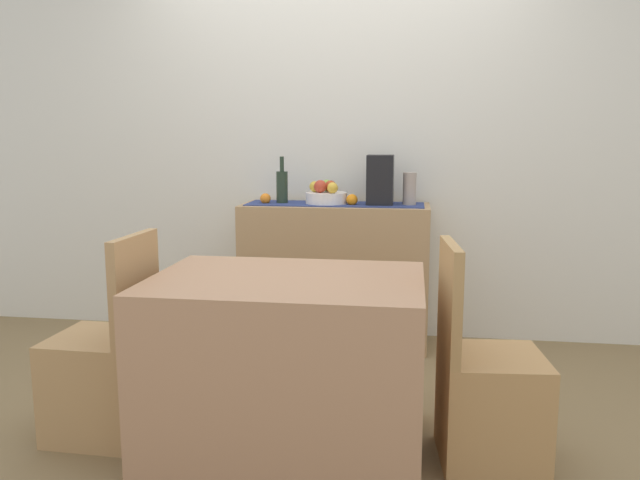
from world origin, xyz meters
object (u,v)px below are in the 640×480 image
(sideboard_console, at_px, (335,275))
(wine_bottle, at_px, (282,186))
(ceramic_vase, at_px, (410,189))
(dining_table, at_px, (287,363))
(fruit_bowl, at_px, (326,198))
(chair_near_window, at_px, (105,376))
(chair_by_corner, at_px, (487,399))
(coffee_maker, at_px, (380,180))

(sideboard_console, height_order, wine_bottle, wine_bottle)
(wine_bottle, bearing_deg, sideboard_console, 0.00)
(sideboard_console, relative_size, ceramic_vase, 5.78)
(dining_table, bearing_deg, sideboard_console, 88.95)
(fruit_bowl, relative_size, ceramic_vase, 1.28)
(sideboard_console, height_order, fruit_bowl, fruit_bowl)
(dining_table, height_order, chair_near_window, chair_near_window)
(dining_table, xyz_separation_m, chair_by_corner, (0.82, -0.00, -0.10))
(fruit_bowl, distance_m, chair_near_window, 1.74)
(coffee_maker, height_order, chair_near_window, coffee_maker)
(ceramic_vase, distance_m, chair_near_window, 2.04)
(coffee_maker, xyz_separation_m, ceramic_vase, (0.18, 0.00, -0.05))
(fruit_bowl, distance_m, coffee_maker, 0.35)
(wine_bottle, height_order, chair_by_corner, wine_bottle)
(wine_bottle, distance_m, ceramic_vase, 0.79)
(sideboard_console, xyz_separation_m, ceramic_vase, (0.46, 0.00, 0.55))
(chair_near_window, relative_size, chair_by_corner, 1.00)
(coffee_maker, bearing_deg, wine_bottle, -180.00)
(chair_by_corner, bearing_deg, ceramic_vase, 103.67)
(ceramic_vase, relative_size, chair_near_window, 0.22)
(fruit_bowl, height_order, ceramic_vase, ceramic_vase)
(sideboard_console, relative_size, fruit_bowl, 4.51)
(sideboard_console, distance_m, fruit_bowl, 0.49)
(wine_bottle, distance_m, coffee_maker, 0.61)
(sideboard_console, bearing_deg, coffee_maker, 0.00)
(coffee_maker, relative_size, dining_table, 0.28)
(fruit_bowl, distance_m, dining_table, 1.50)
(wine_bottle, relative_size, ceramic_vase, 1.46)
(wine_bottle, xyz_separation_m, ceramic_vase, (0.79, 0.00, -0.01))
(sideboard_console, bearing_deg, chair_near_window, -121.26)
(dining_table, bearing_deg, coffee_maker, 77.73)
(coffee_maker, relative_size, chair_by_corner, 0.34)
(sideboard_console, distance_m, coffee_maker, 0.66)
(chair_near_window, bearing_deg, ceramic_vase, 46.95)
(fruit_bowl, bearing_deg, chair_near_window, -119.59)
(sideboard_console, bearing_deg, ceramic_vase, 0.00)
(fruit_bowl, bearing_deg, dining_table, -88.80)
(wine_bottle, relative_size, coffee_maker, 0.96)
(coffee_maker, bearing_deg, fruit_bowl, 180.00)
(coffee_maker, bearing_deg, dining_table, -102.27)
(chair_near_window, bearing_deg, chair_by_corner, -0.04)
(sideboard_console, height_order, dining_table, sideboard_console)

